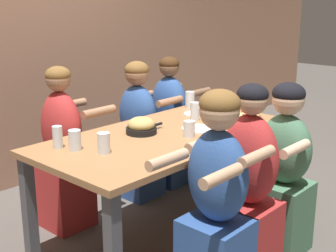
# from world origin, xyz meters

# --- Properties ---
(ground_plane) EXTENTS (18.00, 18.00, 0.00)m
(ground_plane) POSITION_xyz_m (0.00, 0.00, 0.00)
(ground_plane) COLOR #514C47
(ground_plane) RESTS_ON ground
(restaurant_back_panel) EXTENTS (10.00, 0.06, 3.20)m
(restaurant_back_panel) POSITION_xyz_m (0.00, 1.64, 1.60)
(restaurant_back_panel) COLOR #9E7056
(restaurant_back_panel) RESTS_ON ground
(dining_table) EXTENTS (1.82, 0.91, 0.76)m
(dining_table) POSITION_xyz_m (0.00, 0.00, 0.68)
(dining_table) COLOR #996B42
(dining_table) RESTS_ON ground
(pizza_board_main) EXTENTS (0.36, 0.36, 0.07)m
(pizza_board_main) POSITION_xyz_m (0.62, -0.15, 0.80)
(pizza_board_main) COLOR brown
(pizza_board_main) RESTS_ON dining_table
(skillet_bowl) EXTENTS (0.30, 0.21, 0.11)m
(skillet_bowl) POSITION_xyz_m (-0.12, 0.13, 0.81)
(skillet_bowl) COLOR black
(skillet_bowl) RESTS_ON dining_table
(empty_plate_a) EXTENTS (0.23, 0.23, 0.02)m
(empty_plate_a) POSITION_xyz_m (0.20, -0.09, 0.77)
(empty_plate_a) COLOR white
(empty_plate_a) RESTS_ON dining_table
(empty_plate_b) EXTENTS (0.22, 0.22, 0.02)m
(empty_plate_b) POSITION_xyz_m (0.54, 0.17, 0.77)
(empty_plate_b) COLOR white
(empty_plate_b) RESTS_ON dining_table
(drinking_glass_a) EXTENTS (0.07, 0.07, 0.14)m
(drinking_glass_a) POSITION_xyz_m (0.39, 0.08, 0.82)
(drinking_glass_a) COLOR silver
(drinking_glass_a) RESTS_ON dining_table
(drinking_glass_b) EXTENTS (0.08, 0.08, 0.11)m
(drinking_glass_b) POSITION_xyz_m (0.03, -0.16, 0.81)
(drinking_glass_b) COLOR silver
(drinking_glass_b) RESTS_ON dining_table
(drinking_glass_c) EXTENTS (0.08, 0.08, 0.12)m
(drinking_glass_c) POSITION_xyz_m (-0.56, -0.00, 0.82)
(drinking_glass_c) COLOR silver
(drinking_glass_c) RESTS_ON dining_table
(drinking_glass_d) EXTENTS (0.08, 0.08, 0.12)m
(drinking_glass_d) POSITION_xyz_m (-0.64, 0.17, 0.82)
(drinking_glass_d) COLOR silver
(drinking_glass_d) RESTS_ON dining_table
(drinking_glass_e) EXTENTS (0.08, 0.08, 0.14)m
(drinking_glass_e) POSITION_xyz_m (0.68, 0.37, 0.82)
(drinking_glass_e) COLOR silver
(drinking_glass_e) RESTS_ON dining_table
(drinking_glass_f) EXTENTS (0.06, 0.06, 0.14)m
(drinking_glass_f) POSITION_xyz_m (-0.69, 0.28, 0.83)
(drinking_glass_f) COLOR silver
(drinking_glass_f) RESTS_ON dining_table
(drinking_glass_g) EXTENTS (0.07, 0.07, 0.11)m
(drinking_glass_g) POSITION_xyz_m (0.79, 0.23, 0.81)
(drinking_glass_g) COLOR silver
(drinking_glass_g) RESTS_ON dining_table
(drinking_glass_h) EXTENTS (0.07, 0.07, 0.14)m
(drinking_glass_h) POSITION_xyz_m (0.80, 0.06, 0.83)
(drinking_glass_h) COLOR silver
(drinking_glass_h) RESTS_ON dining_table
(diner_near_center) EXTENTS (0.51, 0.40, 1.19)m
(diner_near_center) POSITION_xyz_m (-0.05, -0.67, 0.54)
(diner_near_center) COLOR #B22D2D
(diner_near_center) RESTS_ON ground
(diner_far_midright) EXTENTS (0.51, 0.40, 1.15)m
(diner_far_midright) POSITION_xyz_m (0.37, 0.67, 0.53)
(diner_far_midright) COLOR #2D5193
(diner_far_midright) RESTS_ON ground
(diner_near_midleft) EXTENTS (0.51, 0.40, 1.20)m
(diner_near_midleft) POSITION_xyz_m (-0.35, -0.67, 0.56)
(diner_near_midleft) COLOR #2D5193
(diner_near_midleft) RESTS_ON ground
(diner_far_right) EXTENTS (0.51, 0.40, 1.15)m
(diner_far_right) POSITION_xyz_m (0.76, 0.67, 0.52)
(diner_far_right) COLOR #2D5193
(diner_far_right) RESTS_ON ground
(diner_near_midright) EXTENTS (0.51, 0.40, 1.14)m
(diner_near_midright) POSITION_xyz_m (0.37, -0.67, 0.53)
(diner_near_midright) COLOR #477556
(diner_near_midright) RESTS_ON ground
(diner_far_midleft) EXTENTS (0.51, 0.40, 1.19)m
(diner_far_midleft) POSITION_xyz_m (-0.38, 0.67, 0.54)
(diner_far_midleft) COLOR #B22D2D
(diner_far_midleft) RESTS_ON ground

